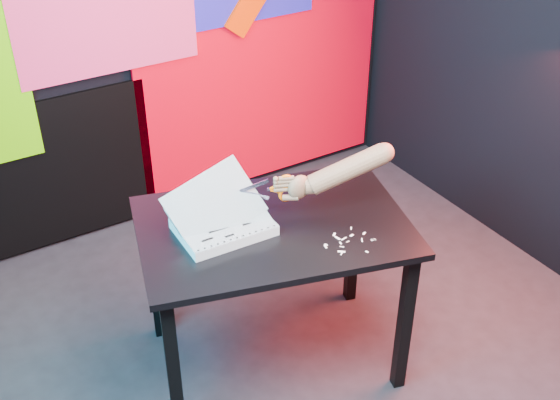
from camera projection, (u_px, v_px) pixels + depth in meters
room at (310, 89)px, 2.49m from camera, size 3.01×3.01×2.71m
backdrop at (168, 59)px, 3.78m from camera, size 2.88×0.05×2.08m
work_table at (273, 244)px, 2.89m from camera, size 1.24×0.99×0.75m
printout_stack at (223, 225)px, 2.78m from camera, size 0.40×0.28×0.28m
scissors at (282, 188)px, 2.80m from camera, size 0.20×0.10×0.13m
hand_forearm at (340, 172)px, 2.79m from camera, size 0.44×0.23×0.23m
paper_clippings at (348, 241)px, 2.73m from camera, size 0.20×0.17×0.00m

